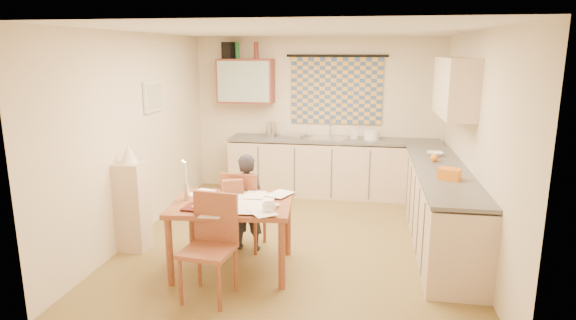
% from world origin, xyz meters
% --- Properties ---
extents(floor, '(4.00, 4.50, 0.02)m').
position_xyz_m(floor, '(0.00, 0.00, -0.01)').
color(floor, brown).
rests_on(floor, ground).
extents(ceiling, '(4.00, 4.50, 0.02)m').
position_xyz_m(ceiling, '(0.00, 0.00, 2.51)').
color(ceiling, white).
rests_on(ceiling, floor).
extents(wall_back, '(4.00, 0.02, 2.50)m').
position_xyz_m(wall_back, '(0.00, 2.26, 1.25)').
color(wall_back, beige).
rests_on(wall_back, floor).
extents(wall_front, '(4.00, 0.02, 2.50)m').
position_xyz_m(wall_front, '(0.00, -2.26, 1.25)').
color(wall_front, beige).
rests_on(wall_front, floor).
extents(wall_left, '(0.02, 4.50, 2.50)m').
position_xyz_m(wall_left, '(-2.01, 0.00, 1.25)').
color(wall_left, beige).
rests_on(wall_left, floor).
extents(wall_right, '(0.02, 4.50, 2.50)m').
position_xyz_m(wall_right, '(2.01, 0.00, 1.25)').
color(wall_right, beige).
rests_on(wall_right, floor).
extents(window_blind, '(1.45, 0.03, 1.05)m').
position_xyz_m(window_blind, '(0.30, 2.22, 1.65)').
color(window_blind, '#385582').
rests_on(window_blind, wall_back).
extents(curtain_rod, '(1.60, 0.04, 0.04)m').
position_xyz_m(curtain_rod, '(0.30, 2.20, 2.20)').
color(curtain_rod, black).
rests_on(curtain_rod, wall_back).
extents(wall_cabinet, '(0.90, 0.34, 0.70)m').
position_xyz_m(wall_cabinet, '(-1.15, 2.08, 1.80)').
color(wall_cabinet, maroon).
rests_on(wall_cabinet, wall_back).
extents(wall_cabinet_glass, '(0.84, 0.02, 0.64)m').
position_xyz_m(wall_cabinet_glass, '(-1.15, 1.91, 1.80)').
color(wall_cabinet_glass, '#99B2A5').
rests_on(wall_cabinet_glass, wall_back).
extents(upper_cabinet_right, '(0.34, 1.30, 0.70)m').
position_xyz_m(upper_cabinet_right, '(1.83, 0.55, 1.85)').
color(upper_cabinet_right, '#CAAB8D').
rests_on(upper_cabinet_right, wall_right).
extents(framed_print, '(0.04, 0.50, 0.40)m').
position_xyz_m(framed_print, '(-1.97, 0.40, 1.70)').
color(framed_print, '#F2E7CE').
rests_on(framed_print, wall_left).
extents(print_canvas, '(0.01, 0.42, 0.32)m').
position_xyz_m(print_canvas, '(-1.95, 0.40, 1.70)').
color(print_canvas, silver).
rests_on(print_canvas, wall_left).
extents(counter_back, '(3.30, 0.62, 0.92)m').
position_xyz_m(counter_back, '(0.29, 1.95, 0.45)').
color(counter_back, '#CAAB8D').
rests_on(counter_back, floor).
extents(counter_right, '(0.62, 2.95, 0.92)m').
position_xyz_m(counter_right, '(1.70, 0.18, 0.45)').
color(counter_right, '#CAAB8D').
rests_on(counter_right, floor).
extents(stove, '(0.54, 0.54, 0.84)m').
position_xyz_m(stove, '(1.70, -0.92, 0.42)').
color(stove, white).
rests_on(stove, floor).
extents(sink, '(0.62, 0.54, 0.10)m').
position_xyz_m(sink, '(0.20, 1.95, 0.88)').
color(sink, silver).
rests_on(sink, counter_back).
extents(tap, '(0.04, 0.04, 0.28)m').
position_xyz_m(tap, '(0.23, 2.13, 1.06)').
color(tap, silver).
rests_on(tap, counter_back).
extents(dish_rack, '(0.42, 0.39, 0.06)m').
position_xyz_m(dish_rack, '(-0.34, 1.95, 0.95)').
color(dish_rack, silver).
rests_on(dish_rack, counter_back).
extents(kettle, '(0.22, 0.22, 0.24)m').
position_xyz_m(kettle, '(-0.71, 1.95, 1.04)').
color(kettle, silver).
rests_on(kettle, counter_back).
extents(mixing_bowl, '(0.25, 0.25, 0.16)m').
position_xyz_m(mixing_bowl, '(0.88, 1.95, 1.00)').
color(mixing_bowl, white).
rests_on(mixing_bowl, counter_back).
extents(soap_bottle, '(0.15, 0.15, 0.19)m').
position_xyz_m(soap_bottle, '(0.60, 2.00, 1.02)').
color(soap_bottle, white).
rests_on(soap_bottle, counter_back).
extents(bowl, '(0.24, 0.24, 0.05)m').
position_xyz_m(bowl, '(1.70, 0.91, 0.95)').
color(bowl, white).
rests_on(bowl, counter_right).
extents(orange_bag, '(0.27, 0.24, 0.12)m').
position_xyz_m(orange_bag, '(1.70, -0.29, 0.98)').
color(orange_bag, orange).
rests_on(orange_bag, counter_right).
extents(fruit_orange, '(0.10, 0.10, 0.10)m').
position_xyz_m(fruit_orange, '(1.65, 0.55, 0.97)').
color(fruit_orange, orange).
rests_on(fruit_orange, counter_right).
extents(speaker, '(0.21, 0.24, 0.26)m').
position_xyz_m(speaker, '(-1.42, 2.08, 2.28)').
color(speaker, black).
rests_on(speaker, wall_cabinet).
extents(bottle_green, '(0.07, 0.07, 0.26)m').
position_xyz_m(bottle_green, '(-1.28, 2.08, 2.28)').
color(bottle_green, '#195926').
rests_on(bottle_green, wall_cabinet).
extents(bottle_brown, '(0.08, 0.08, 0.26)m').
position_xyz_m(bottle_brown, '(-0.97, 2.08, 2.28)').
color(bottle_brown, maroon).
rests_on(bottle_brown, wall_cabinet).
extents(dining_table, '(1.31, 1.04, 0.75)m').
position_xyz_m(dining_table, '(-0.55, -0.93, 0.38)').
color(dining_table, brown).
rests_on(dining_table, floor).
extents(chair_far, '(0.46, 0.46, 0.94)m').
position_xyz_m(chair_far, '(-0.57, -0.36, 0.29)').
color(chair_far, brown).
rests_on(chair_far, floor).
extents(chair_near, '(0.49, 0.49, 0.98)m').
position_xyz_m(chair_near, '(-0.61, -1.56, 0.30)').
color(chair_near, brown).
rests_on(chair_near, floor).
extents(person, '(0.42, 0.28, 1.15)m').
position_xyz_m(person, '(-0.53, -0.39, 0.57)').
color(person, black).
rests_on(person, floor).
extents(shelf_stand, '(0.32, 0.30, 1.04)m').
position_xyz_m(shelf_stand, '(-1.84, -0.61, 0.52)').
color(shelf_stand, '#CAAB8D').
rests_on(shelf_stand, floor).
extents(lampshade, '(0.20, 0.20, 0.22)m').
position_xyz_m(lampshade, '(-1.84, -0.61, 1.15)').
color(lampshade, '#F2E7CE').
rests_on(lampshade, shelf_stand).
extents(letter_rack, '(0.24, 0.18, 0.16)m').
position_xyz_m(letter_rack, '(-0.62, -0.66, 0.83)').
color(letter_rack, brown).
rests_on(letter_rack, dining_table).
extents(mug, '(0.17, 0.17, 0.11)m').
position_xyz_m(mug, '(-0.10, -1.22, 0.80)').
color(mug, white).
rests_on(mug, dining_table).
extents(magazine, '(0.21, 0.26, 0.02)m').
position_xyz_m(magazine, '(-0.97, -1.20, 0.76)').
color(magazine, maroon).
rests_on(magazine, dining_table).
extents(book, '(0.19, 0.24, 0.02)m').
position_xyz_m(book, '(-0.93, -1.08, 0.76)').
color(book, orange).
rests_on(book, dining_table).
extents(orange_box, '(0.13, 0.09, 0.04)m').
position_xyz_m(orange_box, '(-0.81, -1.24, 0.77)').
color(orange_box, orange).
rests_on(orange_box, dining_table).
extents(eyeglasses, '(0.14, 0.07, 0.02)m').
position_xyz_m(eyeglasses, '(-0.35, -1.20, 0.76)').
color(eyeglasses, black).
rests_on(eyeglasses, dining_table).
extents(candle_holder, '(0.07, 0.07, 0.18)m').
position_xyz_m(candle_holder, '(-1.04, -0.94, 0.84)').
color(candle_holder, silver).
rests_on(candle_holder, dining_table).
extents(candle, '(0.03, 0.03, 0.22)m').
position_xyz_m(candle, '(-1.06, -0.91, 1.04)').
color(candle, white).
rests_on(candle, dining_table).
extents(candle_flame, '(0.02, 0.02, 0.02)m').
position_xyz_m(candle_flame, '(-1.07, -0.93, 1.16)').
color(candle_flame, '#FFCC66').
rests_on(candle_flame, dining_table).
extents(papers, '(1.17, 1.00, 0.03)m').
position_xyz_m(papers, '(-0.44, -0.96, 0.76)').
color(papers, white).
rests_on(papers, dining_table).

